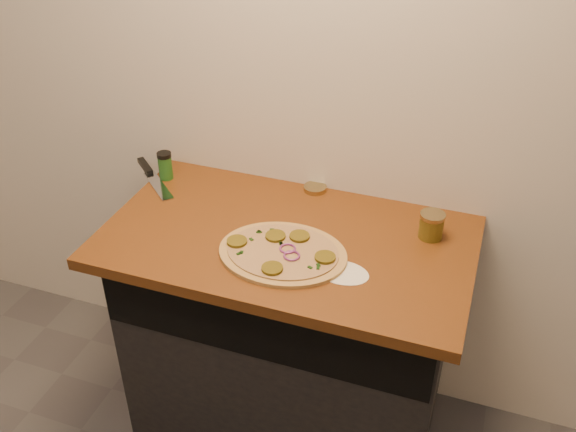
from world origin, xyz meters
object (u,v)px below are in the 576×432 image
at_px(spice_shaker, 165,166).
at_px(chefs_knife, 151,175).
at_px(salsa_jar, 431,225).
at_px(pizza, 283,252).

bearing_deg(spice_shaker, chefs_knife, -171.62).
xyz_separation_m(chefs_knife, salsa_jar, (1.05, -0.04, 0.04)).
xyz_separation_m(chefs_knife, spice_shaker, (0.06, 0.01, 0.05)).
bearing_deg(salsa_jar, pizza, -148.81).
distance_m(pizza, chefs_knife, 0.70).
xyz_separation_m(pizza, salsa_jar, (0.42, 0.25, 0.04)).
distance_m(pizza, spice_shaker, 0.65).
height_order(salsa_jar, spice_shaker, spice_shaker).
xyz_separation_m(pizza, spice_shaker, (-0.57, 0.30, 0.04)).
bearing_deg(chefs_knife, salsa_jar, -2.31).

